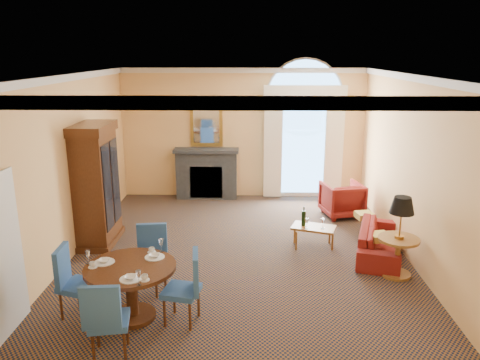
{
  "coord_description": "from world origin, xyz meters",
  "views": [
    {
      "loc": [
        0.18,
        -7.75,
        3.56
      ],
      "look_at": [
        0.0,
        0.5,
        1.3
      ],
      "focal_mm": 35.0,
      "sensor_mm": 36.0,
      "label": 1
    }
  ],
  "objects_px": {
    "armoire": "(96,187)",
    "armchair": "(342,199)",
    "sofa": "(380,241)",
    "coffee_table": "(313,227)",
    "dining_table": "(131,280)",
    "side_table": "(400,227)"
  },
  "relations": [
    {
      "from": "armoire",
      "to": "armchair",
      "type": "height_order",
      "value": "armoire"
    },
    {
      "from": "sofa",
      "to": "coffee_table",
      "type": "distance_m",
      "value": 1.24
    },
    {
      "from": "armoire",
      "to": "sofa",
      "type": "bearing_deg",
      "value": -5.17
    },
    {
      "from": "dining_table",
      "to": "side_table",
      "type": "height_order",
      "value": "side_table"
    },
    {
      "from": "sofa",
      "to": "coffee_table",
      "type": "height_order",
      "value": "coffee_table"
    },
    {
      "from": "armoire",
      "to": "dining_table",
      "type": "bearing_deg",
      "value": -64.14
    },
    {
      "from": "armoire",
      "to": "side_table",
      "type": "height_order",
      "value": "armoire"
    },
    {
      "from": "armoire",
      "to": "armchair",
      "type": "distance_m",
      "value": 5.27
    },
    {
      "from": "sofa",
      "to": "armchair",
      "type": "relative_size",
      "value": 2.16
    },
    {
      "from": "dining_table",
      "to": "side_table",
      "type": "relative_size",
      "value": 0.93
    },
    {
      "from": "armoire",
      "to": "side_table",
      "type": "xyz_separation_m",
      "value": [
        5.32,
        -1.3,
        -0.27
      ]
    },
    {
      "from": "coffee_table",
      "to": "sofa",
      "type": "bearing_deg",
      "value": 3.34
    },
    {
      "from": "armchair",
      "to": "side_table",
      "type": "bearing_deg",
      "value": 84.46
    },
    {
      "from": "armoire",
      "to": "armchair",
      "type": "relative_size",
      "value": 2.72
    },
    {
      "from": "armchair",
      "to": "sofa",
      "type": "bearing_deg",
      "value": 85.86
    },
    {
      "from": "armoire",
      "to": "dining_table",
      "type": "xyz_separation_m",
      "value": [
        1.29,
        -2.67,
        -0.54
      ]
    },
    {
      "from": "sofa",
      "to": "coffee_table",
      "type": "bearing_deg",
      "value": 91.45
    },
    {
      "from": "armchair",
      "to": "coffee_table",
      "type": "bearing_deg",
      "value": 50.85
    },
    {
      "from": "side_table",
      "to": "dining_table",
      "type": "bearing_deg",
      "value": -161.32
    },
    {
      "from": "armoire",
      "to": "sofa",
      "type": "distance_m",
      "value": 5.36
    },
    {
      "from": "armchair",
      "to": "side_table",
      "type": "relative_size",
      "value": 0.64
    },
    {
      "from": "dining_table",
      "to": "sofa",
      "type": "height_order",
      "value": "dining_table"
    }
  ]
}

